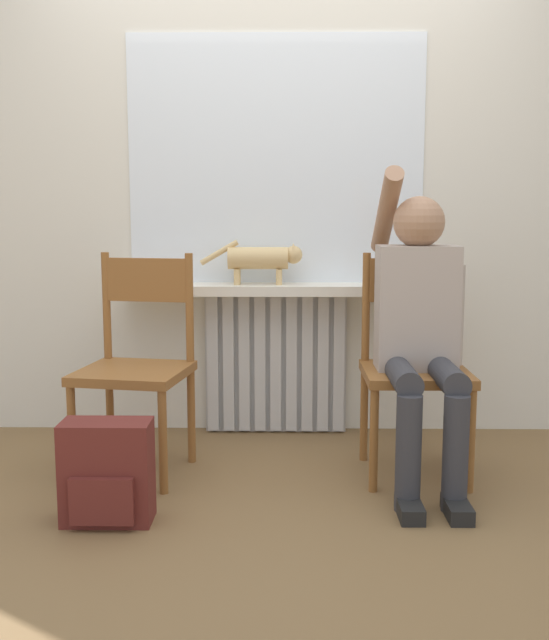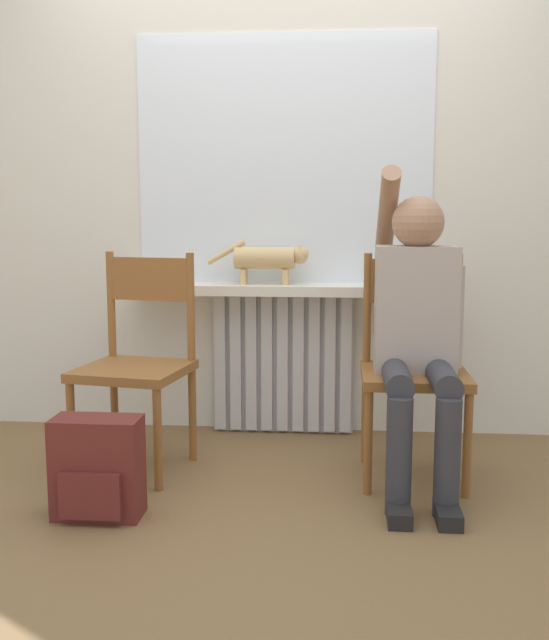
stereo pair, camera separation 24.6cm
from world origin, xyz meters
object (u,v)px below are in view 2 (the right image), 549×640
(cat, at_px, (269,258))
(chair_left, at_px, (137,360))
(person, at_px, (418,323))
(chair_right, at_px, (414,365))
(backpack, at_px, (97,469))

(cat, bearing_deg, chair_left, -135.11)
(person, xyz_separation_m, cat, (-0.68, 0.65, 0.22))
(person, bearing_deg, cat, 136.32)
(chair_right, bearing_deg, backpack, -155.10)
(cat, bearing_deg, person, -43.68)
(chair_right, bearing_deg, cat, 141.95)
(cat, height_order, backpack, cat)
(person, height_order, cat, person)
(person, relative_size, backpack, 3.47)
(chair_left, height_order, backpack, chair_left)
(backpack, bearing_deg, person, 20.20)
(chair_left, relative_size, backpack, 2.51)
(cat, xyz_separation_m, backpack, (-0.55, -1.10, -0.73))
(person, relative_size, cat, 2.60)
(chair_left, relative_size, person, 0.72)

